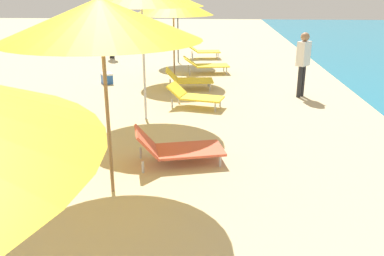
{
  "coord_description": "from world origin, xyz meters",
  "views": [
    {
      "loc": [
        2.05,
        2.19,
        2.73
      ],
      "look_at": [
        1.7,
        7.46,
        0.88
      ],
      "focal_mm": 37.71,
      "sensor_mm": 36.0,
      "label": 1
    }
  ],
  "objects_px": {
    "umbrella_fifth": "(173,5)",
    "lounger_fifth_shoreside": "(206,65)",
    "lounger_farthest_shoreside": "(204,51)",
    "lounger_fifth_inland": "(188,79)",
    "cooler_box": "(107,78)",
    "person_walking_far": "(110,31)",
    "umbrella_third": "(101,19)",
    "lounger_third_shoreside": "(177,148)",
    "lounger_fourth_shoreside": "(194,96)",
    "person_walking_near": "(303,58)"
  },
  "relations": [
    {
      "from": "lounger_fifth_inland",
      "to": "lounger_farthest_shoreside",
      "type": "height_order",
      "value": "lounger_fifth_inland"
    },
    {
      "from": "lounger_fifth_inland",
      "to": "lounger_fourth_shoreside",
      "type": "bearing_deg",
      "value": -86.81
    },
    {
      "from": "umbrella_fifth",
      "to": "lounger_fifth_shoreside",
      "type": "bearing_deg",
      "value": 53.47
    },
    {
      "from": "umbrella_fifth",
      "to": "person_walking_near",
      "type": "height_order",
      "value": "umbrella_fifth"
    },
    {
      "from": "lounger_fifth_inland",
      "to": "cooler_box",
      "type": "bearing_deg",
      "value": 160.66
    },
    {
      "from": "umbrella_fifth",
      "to": "person_walking_near",
      "type": "relative_size",
      "value": 1.56
    },
    {
      "from": "umbrella_fifth",
      "to": "person_walking_far",
      "type": "relative_size",
      "value": 1.45
    },
    {
      "from": "lounger_fifth_shoreside",
      "to": "lounger_third_shoreside",
      "type": "bearing_deg",
      "value": -100.97
    },
    {
      "from": "lounger_fourth_shoreside",
      "to": "lounger_fifth_inland",
      "type": "bearing_deg",
      "value": 113.29
    },
    {
      "from": "person_walking_near",
      "to": "lounger_fifth_shoreside",
      "type": "bearing_deg",
      "value": 171.09
    },
    {
      "from": "lounger_fifth_shoreside",
      "to": "umbrella_fifth",
      "type": "bearing_deg",
      "value": -135.81
    },
    {
      "from": "person_walking_near",
      "to": "cooler_box",
      "type": "bearing_deg",
      "value": -153.39
    },
    {
      "from": "lounger_third_shoreside",
      "to": "lounger_fifth_inland",
      "type": "relative_size",
      "value": 1.11
    },
    {
      "from": "lounger_third_shoreside",
      "to": "person_walking_far",
      "type": "bearing_deg",
      "value": 95.87
    },
    {
      "from": "person_walking_near",
      "to": "cooler_box",
      "type": "height_order",
      "value": "person_walking_near"
    },
    {
      "from": "lounger_third_shoreside",
      "to": "lounger_fifth_inland",
      "type": "xyz_separation_m",
      "value": [
        -0.2,
        5.06,
        0.03
      ]
    },
    {
      "from": "lounger_fourth_shoreside",
      "to": "lounger_fifth_shoreside",
      "type": "xyz_separation_m",
      "value": [
        0.12,
        4.05,
        0.02
      ]
    },
    {
      "from": "lounger_third_shoreside",
      "to": "umbrella_fifth",
      "type": "xyz_separation_m",
      "value": [
        -0.7,
        6.08,
        1.98
      ]
    },
    {
      "from": "lounger_fourth_shoreside",
      "to": "person_walking_near",
      "type": "distance_m",
      "value": 3.05
    },
    {
      "from": "umbrella_third",
      "to": "lounger_third_shoreside",
      "type": "relative_size",
      "value": 1.74
    },
    {
      "from": "lounger_fifth_shoreside",
      "to": "person_walking_far",
      "type": "relative_size",
      "value": 0.88
    },
    {
      "from": "lounger_farthest_shoreside",
      "to": "umbrella_third",
      "type": "bearing_deg",
      "value": -100.84
    },
    {
      "from": "umbrella_fifth",
      "to": "lounger_farthest_shoreside",
      "type": "height_order",
      "value": "umbrella_fifth"
    },
    {
      "from": "lounger_fifth_shoreside",
      "to": "cooler_box",
      "type": "relative_size",
      "value": 2.96
    },
    {
      "from": "lounger_third_shoreside",
      "to": "umbrella_fifth",
      "type": "bearing_deg",
      "value": 82.4
    },
    {
      "from": "umbrella_third",
      "to": "lounger_farthest_shoreside",
      "type": "xyz_separation_m",
      "value": [
        0.84,
        11.36,
        -2.05
      ]
    },
    {
      "from": "umbrella_fifth",
      "to": "person_walking_near",
      "type": "xyz_separation_m",
      "value": [
        3.51,
        -1.64,
        -1.24
      ]
    },
    {
      "from": "lounger_fifth_inland",
      "to": "lounger_farthest_shoreside",
      "type": "xyz_separation_m",
      "value": [
        0.23,
        5.26,
        0.01
      ]
    },
    {
      "from": "lounger_fourth_shoreside",
      "to": "person_walking_near",
      "type": "relative_size",
      "value": 0.84
    },
    {
      "from": "umbrella_fifth",
      "to": "lounger_fifth_shoreside",
      "type": "height_order",
      "value": "umbrella_fifth"
    },
    {
      "from": "lounger_fourth_shoreside",
      "to": "lounger_third_shoreside",
      "type": "bearing_deg",
      "value": -77.49
    },
    {
      "from": "umbrella_fifth",
      "to": "lounger_fifth_shoreside",
      "type": "xyz_separation_m",
      "value": [
        0.91,
        1.23,
        -1.95
      ]
    },
    {
      "from": "cooler_box",
      "to": "lounger_fifth_shoreside",
      "type": "bearing_deg",
      "value": 29.81
    },
    {
      "from": "lounger_third_shoreside",
      "to": "umbrella_fifth",
      "type": "distance_m",
      "value": 6.44
    },
    {
      "from": "lounger_fourth_shoreside",
      "to": "lounger_fifth_inland",
      "type": "relative_size",
      "value": 1.01
    },
    {
      "from": "lounger_farthest_shoreside",
      "to": "person_walking_far",
      "type": "relative_size",
      "value": 0.75
    },
    {
      "from": "umbrella_fifth",
      "to": "lounger_fifth_inland",
      "type": "distance_m",
      "value": 2.26
    },
    {
      "from": "umbrella_third",
      "to": "lounger_fifth_inland",
      "type": "distance_m",
      "value": 6.46
    },
    {
      "from": "umbrella_third",
      "to": "person_walking_near",
      "type": "distance_m",
      "value": 6.7
    },
    {
      "from": "umbrella_fifth",
      "to": "person_walking_far",
      "type": "height_order",
      "value": "umbrella_fifth"
    },
    {
      "from": "person_walking_near",
      "to": "person_walking_far",
      "type": "height_order",
      "value": "person_walking_far"
    },
    {
      "from": "cooler_box",
      "to": "lounger_third_shoreside",
      "type": "bearing_deg",
      "value": -64.55
    },
    {
      "from": "lounger_farthest_shoreside",
      "to": "lounger_third_shoreside",
      "type": "bearing_deg",
      "value": -96.82
    },
    {
      "from": "lounger_third_shoreside",
      "to": "cooler_box",
      "type": "relative_size",
      "value": 2.9
    },
    {
      "from": "lounger_fourth_shoreside",
      "to": "umbrella_fifth",
      "type": "distance_m",
      "value": 3.53
    },
    {
      "from": "person_walking_near",
      "to": "umbrella_fifth",
      "type": "bearing_deg",
      "value": -166.06
    },
    {
      "from": "umbrella_third",
      "to": "lounger_third_shoreside",
      "type": "distance_m",
      "value": 2.47
    },
    {
      "from": "lounger_fifth_inland",
      "to": "cooler_box",
      "type": "xyz_separation_m",
      "value": [
        -2.49,
        0.59,
        -0.14
      ]
    },
    {
      "from": "lounger_fifth_shoreside",
      "to": "umbrella_third",
      "type": "bearing_deg",
      "value": -106.24
    },
    {
      "from": "umbrella_third",
      "to": "person_walking_near",
      "type": "relative_size",
      "value": 1.61
    }
  ]
}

